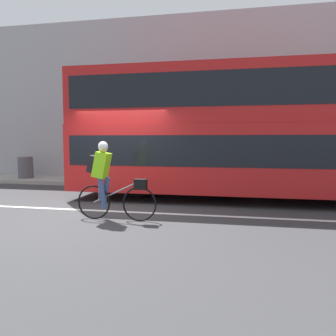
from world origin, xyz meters
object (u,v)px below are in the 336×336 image
street_sign_post (289,144)px  trash_bin (26,167)px  cyclist_on_bike (108,178)px  bus (235,128)px

street_sign_post → trash_bin: bearing=180.0°
cyclist_on_bike → street_sign_post: size_ratio=0.68×
bus → street_sign_post: size_ratio=3.57×
trash_bin → cyclist_on_bike: bearing=-43.5°
bus → trash_bin: 8.90m
trash_bin → street_sign_post: 10.33m
cyclist_on_bike → street_sign_post: (4.54, 5.43, 0.68)m
cyclist_on_bike → trash_bin: size_ratio=2.03×
cyclist_on_bike → bus: bearing=47.8°
bus → cyclist_on_bike: (-2.67, -2.94, -1.15)m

